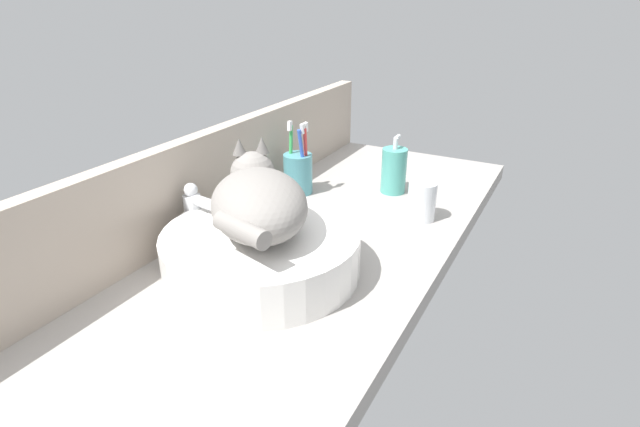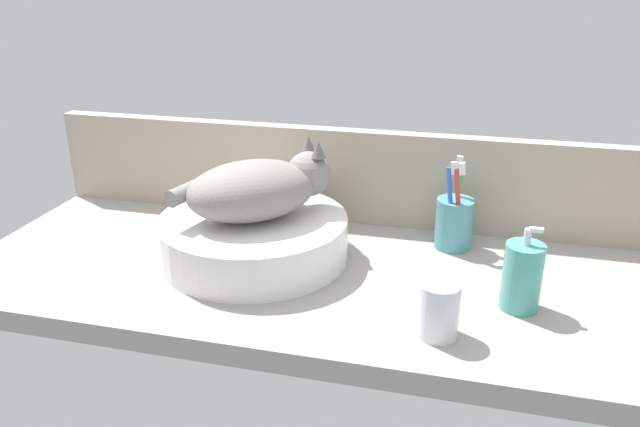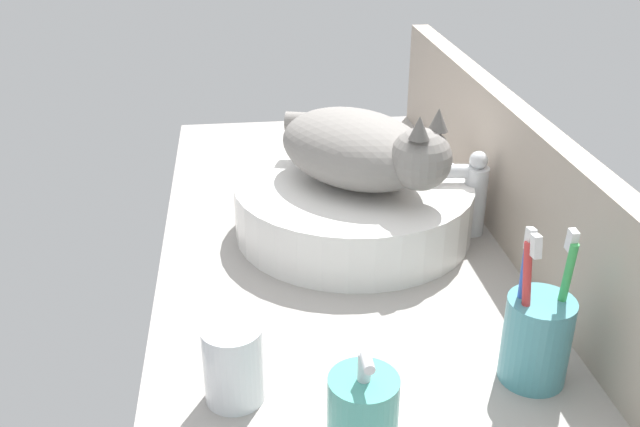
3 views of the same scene
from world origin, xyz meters
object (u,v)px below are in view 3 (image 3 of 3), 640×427
(toothbrush_cup, at_px, (536,337))
(sink_basin, at_px, (353,207))
(faucet, at_px, (468,190))
(cat, at_px, (362,149))
(water_glass, at_px, (234,368))

(toothbrush_cup, bearing_deg, sink_basin, -159.24)
(faucet, relative_size, toothbrush_cup, 0.73)
(cat, distance_m, toothbrush_cup, 0.40)
(sink_basin, relative_size, toothbrush_cup, 1.95)
(water_glass, bearing_deg, sink_basin, 152.76)
(sink_basin, height_order, toothbrush_cup, toothbrush_cup)
(faucet, relative_size, water_glass, 1.51)
(cat, xyz_separation_m, toothbrush_cup, (0.36, 0.13, -0.09))
(cat, bearing_deg, toothbrush_cup, 19.97)
(sink_basin, distance_m, water_glass, 0.41)
(faucet, bearing_deg, cat, -95.32)
(water_glass, bearing_deg, cat, 150.95)
(sink_basin, relative_size, faucet, 2.68)
(faucet, height_order, toothbrush_cup, toothbrush_cup)
(toothbrush_cup, bearing_deg, water_glass, -91.15)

